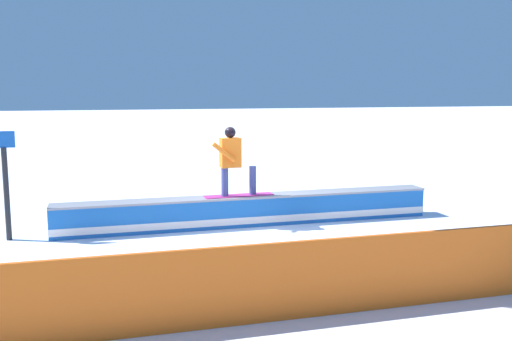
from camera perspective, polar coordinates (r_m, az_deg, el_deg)
The scene contains 5 objects.
ground_plane at distance 11.84m, azimuth -0.66°, elevation -5.41°, with size 120.00×120.00×0.00m, color white.
grind_box at distance 11.78m, azimuth -0.67°, elevation -4.09°, with size 7.78×0.74×0.62m.
snowboarder at distance 11.50m, azimuth -2.35°, elevation 1.12°, with size 1.43×0.47×1.41m.
safety_fence at distance 7.31m, azimuth 8.15°, elevation -10.34°, with size 10.45×0.06×0.97m, color orange.
trail_marker at distance 11.43m, azimuth -23.59°, elevation -1.10°, with size 0.40×0.10×2.02m.
Camera 1 is at (2.64, 11.19, 2.82)m, focal length 40.29 mm.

